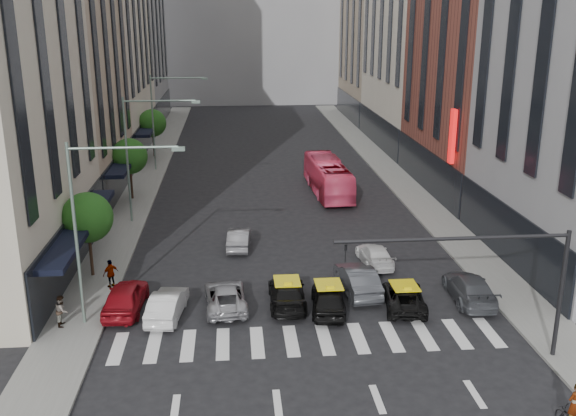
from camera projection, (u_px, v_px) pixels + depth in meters
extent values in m
plane|color=black|center=(316.00, 356.00, 28.74)|extent=(160.00, 160.00, 0.00)
cube|color=slate|center=(143.00, 186.00, 56.32)|extent=(3.00, 96.00, 0.15)
cube|color=slate|center=(399.00, 181.00, 58.23)|extent=(3.00, 96.00, 0.15)
cube|color=tan|center=(58.00, 48.00, 50.45)|extent=(8.00, 16.00, 24.00)
cube|color=gray|center=(127.00, 10.00, 84.80)|extent=(8.00, 18.00, 30.00)
cube|color=brown|center=(483.00, 34.00, 52.03)|extent=(8.00, 18.00, 26.00)
cube|color=tan|center=(379.00, 17.00, 87.92)|extent=(8.00, 18.00, 28.00)
cylinder|color=black|center=(91.00, 249.00, 36.77)|extent=(0.18, 0.18, 3.15)
sphere|color=#184B15|center=(87.00, 217.00, 36.20)|extent=(2.88, 2.88, 2.88)
cylinder|color=black|center=(131.00, 180.00, 52.00)|extent=(0.18, 0.18, 3.15)
sphere|color=#184B15|center=(129.00, 156.00, 51.43)|extent=(2.88, 2.88, 2.88)
cylinder|color=black|center=(154.00, 141.00, 67.24)|extent=(0.18, 0.18, 3.15)
sphere|color=#184B15|center=(152.00, 123.00, 66.67)|extent=(2.88, 2.88, 2.88)
cylinder|color=gray|center=(76.00, 236.00, 30.26)|extent=(0.16, 0.16, 9.00)
cylinder|color=gray|center=(123.00, 148.00, 29.23)|extent=(5.00, 0.12, 0.12)
cube|color=gray|center=(178.00, 149.00, 29.47)|extent=(0.60, 0.25, 0.18)
cylinder|color=gray|center=(127.00, 161.00, 45.50)|extent=(0.16, 0.16, 9.00)
cylinder|color=gray|center=(159.00, 101.00, 44.47)|extent=(5.00, 0.12, 0.12)
cube|color=gray|center=(196.00, 102.00, 44.70)|extent=(0.60, 0.25, 0.18)
cylinder|color=gray|center=(153.00, 123.00, 60.73)|extent=(0.16, 0.16, 9.00)
cylinder|color=gray|center=(177.00, 78.00, 59.70)|extent=(5.00, 0.12, 0.12)
cube|color=gray|center=(204.00, 79.00, 59.94)|extent=(0.60, 0.25, 0.18)
cylinder|color=black|center=(560.00, 296.00, 27.77)|extent=(0.20, 0.20, 6.00)
cylinder|color=black|center=(453.00, 239.00, 26.53)|extent=(10.00, 0.16, 0.16)
imported|color=black|center=(345.00, 253.00, 26.31)|extent=(0.13, 0.16, 0.80)
cube|color=red|center=(452.00, 136.00, 47.06)|extent=(0.30, 0.70, 4.00)
imported|color=maroon|center=(125.00, 297.00, 32.90)|extent=(2.06, 4.62, 1.54)
imported|color=silver|center=(167.00, 304.00, 32.25)|extent=(1.97, 4.30, 1.37)
imported|color=#9B9BA0|center=(226.00, 297.00, 33.28)|extent=(2.41, 4.67, 1.26)
imported|color=black|center=(287.00, 293.00, 33.57)|extent=(2.00, 4.69, 1.35)
imported|color=black|center=(328.00, 298.00, 32.88)|extent=(2.17, 4.44, 1.46)
imported|color=#3F4146|center=(357.00, 279.00, 35.05)|extent=(2.01, 4.79, 1.54)
imported|color=black|center=(404.00, 297.00, 33.32)|extent=(2.57, 4.56, 1.20)
imported|color=#44474D|center=(470.00, 288.00, 34.11)|extent=(2.28, 5.01, 1.42)
imported|color=gray|center=(239.00, 238.00, 41.74)|extent=(1.71, 4.07, 1.31)
imported|color=white|center=(375.00, 255.00, 39.01)|extent=(1.85, 4.25, 1.22)
imported|color=#F24770|center=(328.00, 177.00, 53.92)|extent=(2.93, 10.59, 2.92)
imported|color=gray|center=(62.00, 310.00, 31.05)|extent=(0.63, 0.79, 1.56)
imported|color=gray|center=(111.00, 274.00, 35.37)|extent=(0.97, 0.91, 1.61)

